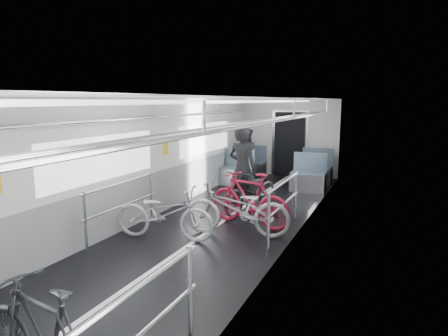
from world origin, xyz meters
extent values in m
cube|color=black|center=(0.00, 0.00, 0.00)|extent=(3.00, 14.00, 0.01)
cube|color=white|center=(0.00, 0.00, 2.40)|extent=(3.00, 14.00, 0.02)
cube|color=silver|center=(-1.50, 0.00, 1.20)|extent=(0.02, 14.00, 2.40)
cube|color=silver|center=(1.50, 0.00, 1.20)|extent=(0.02, 14.00, 2.40)
cube|color=silver|center=(0.00, 7.00, 1.20)|extent=(3.00, 0.02, 2.40)
cube|color=white|center=(0.00, 0.00, 0.01)|extent=(0.08, 13.80, 0.01)
cube|color=gray|center=(-1.47, 0.00, 0.45)|extent=(0.01, 13.90, 0.90)
cube|color=gray|center=(1.47, 0.00, 0.45)|extent=(0.01, 13.90, 0.90)
cube|color=white|center=(-1.47, 0.00, 1.40)|extent=(0.01, 10.80, 0.75)
cube|color=white|center=(1.47, 0.00, 1.40)|extent=(0.01, 10.80, 0.75)
cube|color=white|center=(-0.55, 0.00, 2.34)|extent=(0.14, 13.40, 0.05)
cube|color=white|center=(0.55, 0.00, 2.34)|extent=(0.14, 13.40, 0.05)
cube|color=black|center=(0.00, 6.94, 1.00)|extent=(0.95, 0.10, 2.00)
imported|color=#9C9CA1|center=(-0.52, 0.36, 0.46)|extent=(1.82, 0.87, 0.92)
imported|color=#9D9CA1|center=(0.55, 1.02, 0.49)|extent=(1.96, 1.00, 0.98)
imported|color=maroon|center=(0.57, 1.62, 0.52)|extent=(1.81, 0.89, 1.05)
imported|color=black|center=(0.29, 2.56, 0.46)|extent=(1.10, 1.84, 0.91)
imported|color=black|center=(0.03, 2.66, 0.91)|extent=(0.74, 0.56, 1.83)
imported|color=#343038|center=(-1.01, 5.77, 0.78)|extent=(0.86, 0.74, 1.55)
camera|label=1|loc=(3.00, -5.28, 2.36)|focal=32.00mm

